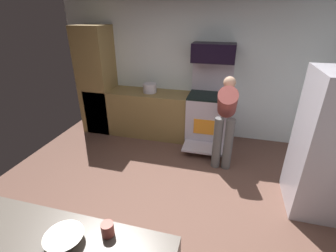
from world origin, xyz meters
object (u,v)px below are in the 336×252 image
object	(u,v)px
mixing_bowl_large	(64,239)
mug_tea	(108,229)
oven_range	(208,117)
stock_pot	(150,88)
microwave	(214,53)
person_cook	(226,116)

from	to	relation	value
mixing_bowl_large	mug_tea	xyz separation A→B (m)	(0.25, 0.13, 0.02)
oven_range	stock_pot	world-z (taller)	oven_range
microwave	mug_tea	xyz separation A→B (m)	(-0.38, -3.27, -0.73)
microwave	mug_tea	size ratio (longest dim) A/B	7.31
mug_tea	stock_pot	xyz separation A→B (m)	(-0.77, 3.19, 0.04)
mixing_bowl_large	stock_pot	size ratio (longest dim) A/B	1.01
mixing_bowl_large	stock_pot	xyz separation A→B (m)	(-0.52, 3.32, 0.05)
person_cook	stock_pot	world-z (taller)	person_cook
oven_range	mixing_bowl_large	size ratio (longest dim) A/B	5.72
person_cook	mixing_bowl_large	xyz separation A→B (m)	(-0.96, -2.63, 0.09)
person_cook	mug_tea	xyz separation A→B (m)	(-0.71, -2.50, 0.11)
oven_range	microwave	bearing A→B (deg)	90.00
microwave	mixing_bowl_large	distance (m)	3.54
mixing_bowl_large	mug_tea	bearing A→B (deg)	27.31
mixing_bowl_large	stock_pot	distance (m)	3.37
person_cook	mug_tea	world-z (taller)	person_cook
oven_range	person_cook	xyz separation A→B (m)	(0.32, -0.68, 0.33)
microwave	mug_tea	world-z (taller)	microwave
microwave	mixing_bowl_large	size ratio (longest dim) A/B	2.79
mixing_bowl_large	microwave	bearing A→B (deg)	79.37
mug_tea	stock_pot	bearing A→B (deg)	103.61
person_cook	stock_pot	xyz separation A→B (m)	(-1.48, 0.69, 0.15)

